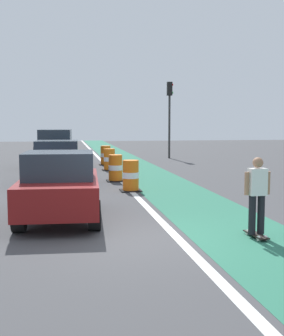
# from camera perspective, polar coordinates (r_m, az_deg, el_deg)

# --- Properties ---
(ground_plane) EXTENTS (100.00, 100.00, 0.00)m
(ground_plane) POSITION_cam_1_polar(r_m,az_deg,el_deg) (9.57, -1.13, -8.77)
(ground_plane) COLOR #424244
(bike_lane_strip) EXTENTS (2.50, 80.00, 0.01)m
(bike_lane_strip) POSITION_cam_1_polar(r_m,az_deg,el_deg) (21.63, 0.38, -0.61)
(bike_lane_strip) COLOR #286B51
(bike_lane_strip) RESTS_ON ground
(lane_divider_stripe) EXTENTS (0.20, 80.00, 0.01)m
(lane_divider_stripe) POSITION_cam_1_polar(r_m,az_deg,el_deg) (21.42, -3.57, -0.68)
(lane_divider_stripe) COLOR silver
(lane_divider_stripe) RESTS_ON ground
(skateboarder_on_lane) EXTENTS (0.57, 0.81, 1.69)m
(skateboarder_on_lane) POSITION_cam_1_polar(r_m,az_deg,el_deg) (9.68, 14.31, -3.27)
(skateboarder_on_lane) COLOR black
(skateboarder_on_lane) RESTS_ON ground
(parked_sedan_nearest) EXTENTS (2.09, 4.19, 1.70)m
(parked_sedan_nearest) POSITION_cam_1_polar(r_m,az_deg,el_deg) (11.33, -10.30, -2.30)
(parked_sedan_nearest) COLOR maroon
(parked_sedan_nearest) RESTS_ON ground
(parked_sedan_second) EXTENTS (2.02, 4.16, 1.70)m
(parked_sedan_second) POSITION_cam_1_polar(r_m,az_deg,el_deg) (18.29, -10.63, 0.73)
(parked_sedan_second) COLOR navy
(parked_sedan_second) RESTS_ON ground
(parked_suv_third) EXTENTS (2.08, 4.68, 2.04)m
(parked_suv_third) POSITION_cam_1_polar(r_m,az_deg,el_deg) (24.59, -10.82, 2.46)
(parked_suv_third) COLOR black
(parked_suv_third) RESTS_ON ground
(traffic_barrel_front) EXTENTS (0.73, 0.73, 1.09)m
(traffic_barrel_front) POSITION_cam_1_polar(r_m,az_deg,el_deg) (15.85, -1.44, -1.02)
(traffic_barrel_front) COLOR orange
(traffic_barrel_front) RESTS_ON ground
(traffic_barrel_mid) EXTENTS (0.73, 0.73, 1.09)m
(traffic_barrel_mid) POSITION_cam_1_polar(r_m,az_deg,el_deg) (18.54, -3.37, -0.04)
(traffic_barrel_mid) COLOR orange
(traffic_barrel_mid) RESTS_ON ground
(traffic_barrel_back) EXTENTS (0.73, 0.73, 1.09)m
(traffic_barrel_back) POSITION_cam_1_polar(r_m,az_deg,el_deg) (22.83, -4.13, 1.04)
(traffic_barrel_back) COLOR orange
(traffic_barrel_back) RESTS_ON ground
(traffic_barrel_far) EXTENTS (0.73, 0.73, 1.09)m
(traffic_barrel_far) POSITION_cam_1_polar(r_m,az_deg,el_deg) (25.74, -4.62, 1.57)
(traffic_barrel_far) COLOR orange
(traffic_barrel_far) RESTS_ON ground
(traffic_light_corner) EXTENTS (0.41, 0.32, 5.10)m
(traffic_light_corner) POSITION_cam_1_polar(r_m,az_deg,el_deg) (30.58, 3.50, 7.80)
(traffic_light_corner) COLOR #2D2D2D
(traffic_light_corner) RESTS_ON ground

